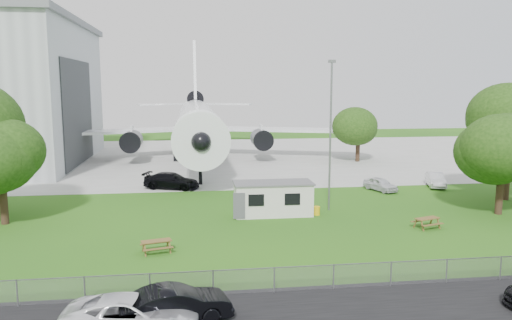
{
  "coord_description": "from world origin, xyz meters",
  "views": [
    {
      "loc": [
        -2.96,
        -32.53,
        10.1
      ],
      "look_at": [
        2.41,
        8.0,
        4.0
      ],
      "focal_mm": 35.0,
      "sensor_mm": 36.0,
      "label": 1
    }
  ],
  "objects": [
    {
      "name": "car_ne_hatch",
      "position": [
        15.23,
        12.87,
        0.64
      ],
      "size": [
        2.76,
        4.05,
        1.28
      ],
      "primitive_type": "imported",
      "rotation": [
        0.0,
        0.0,
        0.37
      ],
      "color": "silver",
      "rests_on": "ground"
    },
    {
      "name": "car_ne_sedan",
      "position": [
        21.46,
        14.0,
        0.7
      ],
      "size": [
        2.64,
        4.47,
        1.39
      ],
      "primitive_type": "imported",
      "rotation": [
        0.0,
        0.0,
        -0.29
      ],
      "color": "silver",
      "rests_on": "ground"
    },
    {
      "name": "picnic_west",
      "position": [
        -5.14,
        -2.66,
        0.0
      ],
      "size": [
        2.11,
        1.9,
        0.76
      ],
      "primitive_type": null,
      "rotation": [
        0.0,
        0.0,
        0.25
      ],
      "color": "brown",
      "rests_on": "ground"
    },
    {
      "name": "car_west_estate",
      "position": [
        -5.51,
        -12.7,
        0.77
      ],
      "size": [
        5.74,
        3.09,
        1.53
      ],
      "primitive_type": "imported",
      "rotation": [
        0.0,
        0.0,
        1.47
      ],
      "color": "white",
      "rests_on": "ground"
    },
    {
      "name": "tree_east_front",
      "position": [
        21.21,
        3.18,
        5.07
      ],
      "size": [
        6.54,
        6.54,
        8.35
      ],
      "color": "#382619",
      "rests_on": "ground"
    },
    {
      "name": "concrete_apron",
      "position": [
        0.0,
        38.0,
        0.01
      ],
      "size": [
        120.0,
        46.0,
        0.03
      ],
      "primitive_type": "cube",
      "color": "#B7B7B2",
      "rests_on": "ground"
    },
    {
      "name": "airliner",
      "position": [
        -2.0,
        35.86,
        5.27
      ],
      "size": [
        46.36,
        47.73,
        17.69
      ],
      "color": "white",
      "rests_on": "ground"
    },
    {
      "name": "ground",
      "position": [
        0.0,
        0.0,
        0.0
      ],
      "size": [
        160.0,
        160.0,
        0.0
      ],
      "primitive_type": "plane",
      "color": "#367218"
    },
    {
      "name": "picnic_east",
      "position": [
        13.71,
        0.14,
        0.0
      ],
      "size": [
        2.16,
        1.97,
        0.76
      ],
      "primitive_type": null,
      "rotation": [
        0.0,
        0.0,
        0.3
      ],
      "color": "brown",
      "rests_on": "ground"
    },
    {
      "name": "lamp_mast",
      "position": [
        8.2,
        6.2,
        6.0
      ],
      "size": [
        0.16,
        0.16,
        12.0
      ],
      "primitive_type": "cylinder",
      "color": "slate",
      "rests_on": "ground"
    },
    {
      "name": "site_cabin",
      "position": [
        3.43,
        5.36,
        1.31
      ],
      "size": [
        6.76,
        2.74,
        2.62
      ],
      "color": "silver",
      "rests_on": "ground"
    },
    {
      "name": "fence",
      "position": [
        0.0,
        -9.5,
        0.0
      ],
      "size": [
        58.0,
        0.04,
        1.3
      ],
      "primitive_type": "cube",
      "color": "gray",
      "rests_on": "ground"
    },
    {
      "name": "car_apron_van",
      "position": [
        -4.88,
        16.49,
        0.8
      ],
      "size": [
        5.94,
        3.93,
        1.6
      ],
      "primitive_type": "imported",
      "rotation": [
        0.0,
        0.0,
        1.23
      ],
      "color": "black",
      "rests_on": "ground"
    },
    {
      "name": "car_centre_sedan",
      "position": [
        -3.72,
        -12.05,
        0.79
      ],
      "size": [
        5.03,
        2.72,
        1.57
      ],
      "primitive_type": "imported",
      "rotation": [
        0.0,
        0.0,
        1.8
      ],
      "color": "black",
      "rests_on": "ground"
    },
    {
      "name": "tree_far_apron",
      "position": [
        19.28,
        31.38,
        4.76
      ],
      "size": [
        6.42,
        6.42,
        7.98
      ],
      "color": "#382619",
      "rests_on": "ground"
    },
    {
      "name": "tree_east_back",
      "position": [
        24.91,
        7.78,
        6.9
      ],
      "size": [
        8.12,
        8.12,
        10.97
      ],
      "color": "#382619",
      "rests_on": "ground"
    },
    {
      "name": "tree_west_small",
      "position": [
        -16.64,
        5.31,
        5.13
      ],
      "size": [
        6.17,
        6.17,
        8.23
      ],
      "color": "#382619",
      "rests_on": "ground"
    }
  ]
}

